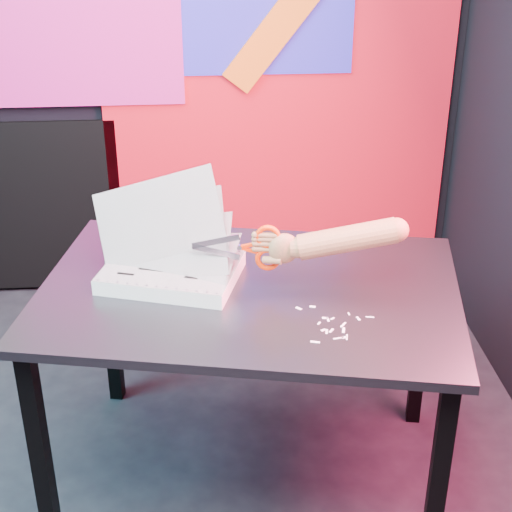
{
  "coord_description": "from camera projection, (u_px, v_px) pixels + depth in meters",
  "views": [
    {
      "loc": [
        0.29,
        -2.02,
        1.95
      ],
      "look_at": [
        0.44,
        0.07,
        0.87
      ],
      "focal_mm": 55.0,
      "sensor_mm": 36.0,
      "label": 1
    }
  ],
  "objects": [
    {
      "name": "room",
      "position": [
        89.0,
        111.0,
        2.05
      ],
      "size": [
        3.01,
        3.01,
        2.71
      ],
      "color": "#27272D",
      "rests_on": "ground"
    },
    {
      "name": "backdrop",
      "position": [
        148.0,
        102.0,
        3.53
      ],
      "size": [
        2.88,
        0.05,
        2.08
      ],
      "color": "red",
      "rests_on": "ground"
    },
    {
      "name": "work_table",
      "position": [
        249.0,
        310.0,
        2.47
      ],
      "size": [
        1.44,
        1.1,
        0.75
      ],
      "rotation": [
        0.0,
        0.0,
        -0.2
      ],
      "color": "black",
      "rests_on": "ground"
    },
    {
      "name": "printout_stack",
      "position": [
        171.0,
        269.0,
        2.47
      ],
      "size": [
        0.49,
        0.41,
        0.38
      ],
      "rotation": [
        0.0,
        0.0,
        -0.29
      ],
      "color": "white",
      "rests_on": "work_table"
    },
    {
      "name": "scissors",
      "position": [
        262.0,
        248.0,
        2.36
      ],
      "size": [
        0.27,
        0.05,
        0.15
      ],
      "rotation": [
        0.0,
        0.0,
        -0.14
      ],
      "color": "silver",
      "rests_on": "printout_stack"
    },
    {
      "name": "hand_forearm",
      "position": [
        337.0,
        240.0,
        2.33
      ],
      "size": [
        0.45,
        0.12,
        0.16
      ],
      "rotation": [
        0.0,
        0.0,
        -0.14
      ],
      "color": "#AB7141",
      "rests_on": "work_table"
    },
    {
      "name": "paper_clippings",
      "position": [
        332.0,
        325.0,
        2.24
      ],
      "size": [
        0.22,
        0.2,
        0.0
      ],
      "color": "white",
      "rests_on": "work_table"
    }
  ]
}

